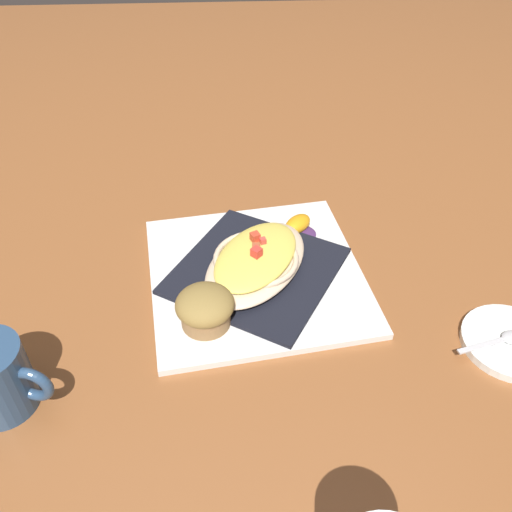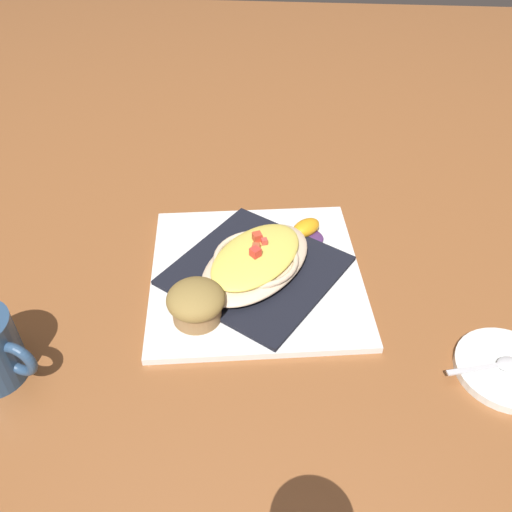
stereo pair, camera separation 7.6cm
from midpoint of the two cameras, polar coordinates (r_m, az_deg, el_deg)
ground_plane at (r=0.78m, az=2.76°, el=-2.33°), size 2.60×2.60×0.00m
square_plate at (r=0.78m, az=2.78°, el=-2.06°), size 0.34×0.34×0.01m
folded_napkin at (r=0.78m, az=2.79°, el=-1.62°), size 0.29×0.29×0.01m
gratin_dish at (r=0.76m, az=2.84°, el=-0.52°), size 0.20×0.23×0.05m
muffin at (r=0.70m, az=-3.20°, el=-5.04°), size 0.08×0.08×0.05m
orange_garnish at (r=0.84m, az=7.88°, el=2.64°), size 0.06×0.07×0.02m
creamer_saucer at (r=0.75m, az=27.41°, el=-10.58°), size 0.12×0.12×0.01m
spoon at (r=0.74m, az=27.11°, el=-10.26°), size 0.09×0.04×0.01m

